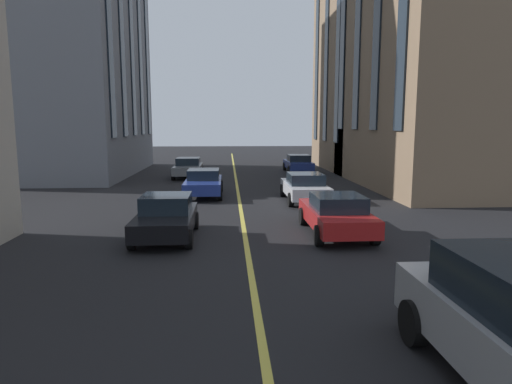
% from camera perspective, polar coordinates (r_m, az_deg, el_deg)
% --- Properties ---
extents(lane_centre_line, '(80.00, 0.16, 0.01)m').
position_cam_1_polar(lane_centre_line, '(18.04, -1.80, -3.13)').
color(lane_centre_line, '#D8C64C').
rests_on(lane_centre_line, ground_plane).
extents(car_grey_far, '(4.40, 1.95, 1.37)m').
position_cam_1_polar(car_grey_far, '(31.75, -8.59, 3.10)').
color(car_grey_far, slate).
rests_on(car_grey_far, ground_plane).
extents(car_white_parked_a, '(4.40, 1.95, 1.37)m').
position_cam_1_polar(car_white_parked_a, '(21.64, 6.20, 0.65)').
color(car_white_parked_a, silver).
rests_on(car_white_parked_a, ground_plane).
extents(car_blue_near, '(4.40, 1.95, 1.37)m').
position_cam_1_polar(car_blue_near, '(34.98, 5.36, 3.65)').
color(car_blue_near, navy).
rests_on(car_blue_near, ground_plane).
extents(car_blue_mid, '(4.40, 1.95, 1.37)m').
position_cam_1_polar(car_blue_mid, '(23.31, -6.66, 1.21)').
color(car_blue_mid, navy).
rests_on(car_blue_mid, ground_plane).
extents(car_black_trailing, '(3.90, 1.89, 1.40)m').
position_cam_1_polar(car_black_trailing, '(14.82, -11.31, -3.12)').
color(car_black_trailing, black).
rests_on(car_black_trailing, ground_plane).
extents(car_red_parked_b, '(4.40, 1.95, 1.37)m').
position_cam_1_polar(car_red_parked_b, '(15.26, 10.14, -2.74)').
color(car_red_parked_b, '#B21E1E').
rests_on(car_red_parked_b, ground_plane).
extents(building_right_near, '(11.62, 11.21, 16.77)m').
position_cam_1_polar(building_right_near, '(39.58, 17.10, 15.03)').
color(building_right_near, '#846B51').
rests_on(building_right_near, ground_plane).
extents(building_left_far, '(15.97, 9.63, 20.45)m').
position_cam_1_polar(building_left_far, '(37.04, -23.19, 18.08)').
color(building_left_far, slate).
rests_on(building_left_far, ground_plane).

